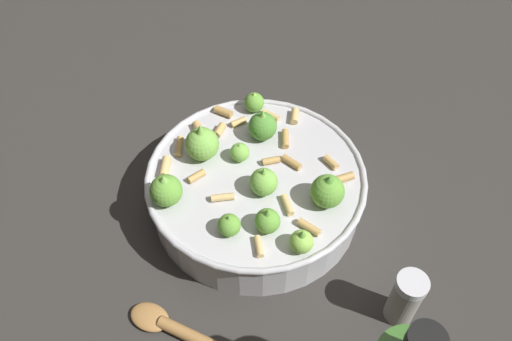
# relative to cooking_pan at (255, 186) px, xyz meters

# --- Properties ---
(ground_plane) EXTENTS (2.40, 2.40, 0.00)m
(ground_plane) POSITION_rel_cooking_pan_xyz_m (-0.00, 0.00, -0.04)
(ground_plane) COLOR #2D2B28
(cooking_pan) EXTENTS (0.31, 0.31, 0.13)m
(cooking_pan) POSITION_rel_cooking_pan_xyz_m (0.00, 0.00, 0.00)
(cooking_pan) COLOR #B7B7BC
(cooking_pan) RESTS_ON ground
(pepper_shaker) EXTENTS (0.04, 0.04, 0.09)m
(pepper_shaker) POSITION_rel_cooking_pan_xyz_m (-0.04, 0.25, 0.00)
(pepper_shaker) COLOR gray
(pepper_shaker) RESTS_ON ground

